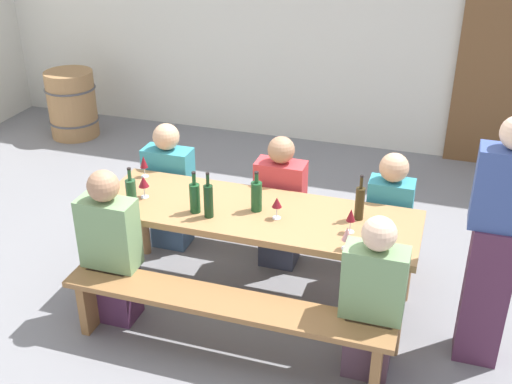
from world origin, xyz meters
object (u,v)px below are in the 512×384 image
at_px(bench_far, 281,214).
at_px(wine_bottle_3, 360,203).
at_px(wine_bottle_1, 195,197).
at_px(wine_bottle_2, 256,196).
at_px(wine_bottle_0, 131,193).
at_px(seated_guest_far_0, 170,189).
at_px(wooden_door, 501,70).
at_px(wine_glass_1, 351,216).
at_px(wine_glass_0, 144,182).
at_px(tasting_table, 256,220).
at_px(wine_bottle_4, 208,200).
at_px(seated_guest_near_1, 372,302).
at_px(wine_glass_3, 144,163).
at_px(wine_glass_4, 347,234).
at_px(seated_guest_far_2, 388,222).
at_px(standing_host, 494,250).
at_px(seated_guest_near_0, 111,251).
at_px(bench_near, 224,311).
at_px(wine_glass_2, 277,203).
at_px(seated_guest_far_1, 280,205).
at_px(wine_barrel, 72,104).

distance_m(bench_far, wine_bottle_3, 1.04).
xyz_separation_m(wine_bottle_1, wine_bottle_2, (0.40, 0.15, -0.00)).
height_order(wine_bottle_0, seated_guest_far_0, seated_guest_far_0).
distance_m(wooden_door, wine_glass_1, 3.33).
relative_size(wine_bottle_3, wine_glass_0, 1.98).
relative_size(tasting_table, wine_bottle_4, 6.81).
relative_size(tasting_table, seated_guest_near_1, 2.03).
xyz_separation_m(bench_far, wine_bottle_3, (0.71, -0.56, 0.52)).
distance_m(wine_bottle_2, wine_glass_3, 1.03).
bearing_deg(wine_bottle_3, bench_far, 141.67).
bearing_deg(wine_glass_4, seated_guest_near_1, -45.27).
relative_size(seated_guest_far_2, standing_host, 0.64).
bearing_deg(wine_bottle_0, seated_guest_near_1, -9.52).
relative_size(wine_glass_1, seated_guest_far_0, 0.16).
distance_m(wine_bottle_3, seated_guest_near_0, 1.74).
height_order(seated_guest_near_1, standing_host, standing_host).
distance_m(bench_near, wine_bottle_1, 0.83).
xyz_separation_m(wooden_door, wine_glass_1, (-0.97, -3.19, -0.18)).
bearing_deg(wine_glass_3, wine_glass_2, -15.18).
distance_m(wine_bottle_3, seated_guest_far_0, 1.72).
height_order(seated_guest_near_0, seated_guest_far_1, seated_guest_near_0).
height_order(wine_glass_1, seated_guest_far_0, seated_guest_far_0).
relative_size(wine_bottle_4, seated_guest_far_1, 0.30).
bearing_deg(seated_guest_far_2, wine_glass_3, -82.09).
distance_m(wine_glass_1, wine_barrel, 4.55).
relative_size(wine_bottle_2, seated_guest_far_1, 0.27).
bearing_deg(seated_guest_far_0, wine_bottle_3, 75.86).
height_order(wooden_door, wine_bottle_1, wooden_door).
relative_size(wine_bottle_1, wine_bottle_2, 1.04).
bearing_deg(bench_near, wine_glass_4, 27.92).
distance_m(seated_guest_far_0, seated_guest_far_2, 1.81).
bearing_deg(standing_host, wooden_door, -91.15).
bearing_deg(wine_barrel, wine_glass_2, -37.43).
bearing_deg(standing_host, seated_guest_far_0, -14.97).
bearing_deg(wine_bottle_3, seated_guest_near_1, -71.67).
height_order(tasting_table, wine_glass_4, wine_glass_4).
bearing_deg(wooden_door, wine_barrel, -171.90).
height_order(wine_bottle_4, wine_barrel, wine_bottle_4).
bearing_deg(bench_far, wine_glass_4, -54.22).
xyz_separation_m(wine_glass_3, wine_barrel, (-2.07, 2.16, -0.48)).
bearing_deg(wine_glass_2, wine_bottle_0, -170.78).
bearing_deg(seated_guest_far_1, tasting_table, -3.66).
relative_size(wine_bottle_3, wine_glass_1, 1.91).
height_order(wine_bottle_4, wine_glass_0, wine_bottle_4).
xyz_separation_m(wine_bottle_1, wine_glass_1, (1.09, 0.05, 0.01)).
height_order(wine_bottle_0, standing_host, standing_host).
bearing_deg(seated_guest_far_0, wooden_door, 134.98).
xyz_separation_m(wine_bottle_1, seated_guest_far_0, (-0.52, 0.66, -0.34)).
relative_size(wine_glass_4, seated_guest_far_1, 0.14).
distance_m(wooden_door, seated_guest_near_1, 3.73).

